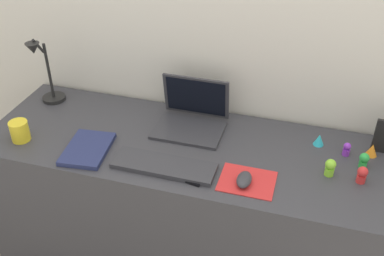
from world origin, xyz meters
The scene contains 16 objects.
back_wall centered at (0.00, 0.34, 0.84)m, with size 3.05×0.05×1.68m, color silver.
desk centered at (0.00, 0.00, 0.37)m, with size 1.85×0.60×0.74m, color #38383D.
laptop centered at (-0.07, 0.15, 0.79)m, with size 0.30×0.24×0.21m.
keyboard centered at (-0.09, -0.17, 0.75)m, with size 0.41×0.13×0.02m, color #333338.
mousepad centered at (0.24, -0.16, 0.74)m, with size 0.21×0.17×0.00m, color red.
mouse centered at (0.23, -0.18, 0.76)m, with size 0.06×0.10×0.03m, color #333338.
cell_phone centered at (0.05, -0.18, 0.74)m, with size 0.06×0.13×0.01m, color black.
desk_lamp centered at (-0.79, 0.14, 0.90)m, with size 0.11×0.17×0.34m.
notebook_pad centered at (-0.43, -0.16, 0.75)m, with size 0.17×0.24×0.02m, color navy.
coffee_mug centered at (-0.74, -0.16, 0.78)m, with size 0.08×0.08×0.09m, color yellow.
toy_figurine_lime centered at (0.53, -0.03, 0.78)m, with size 0.04×0.04×0.07m.
toy_figurine_purple centered at (0.59, 0.12, 0.77)m, with size 0.03×0.03×0.06m.
toy_figurine_red centered at (0.65, -0.04, 0.78)m, with size 0.04×0.04×0.07m.
toy_figurine_cyan centered at (0.48, 0.16, 0.76)m, with size 0.04×0.04×0.05m, color #28B7CC.
toy_figurine_orange centered at (0.69, 0.15, 0.77)m, with size 0.05×0.05×0.05m, color orange.
toy_figurine_green centered at (0.66, 0.06, 0.77)m, with size 0.04×0.04×0.06m.
Camera 1 is at (0.41, -1.49, 1.88)m, focal length 42.75 mm.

